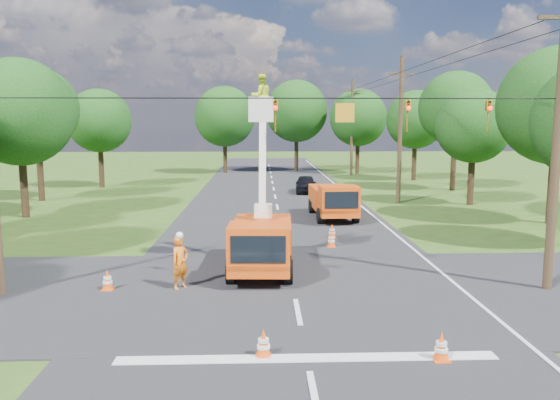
{
  "coord_description": "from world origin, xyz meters",
  "views": [
    {
      "loc": [
        -1.06,
        -15.35,
        5.54
      ],
      "look_at": [
        -0.34,
        5.33,
        2.6
      ],
      "focal_mm": 35.0,
      "sensor_mm": 36.0,
      "label": 1
    }
  ],
  "objects_px": {
    "tree_far_c": "(358,118)",
    "tree_left_e": "(36,109)",
    "ground_worker": "(180,263)",
    "pole_right_near": "(557,136)",
    "tree_far_a": "(225,117)",
    "tree_far_b": "(297,111)",
    "bucket_truck": "(261,231)",
    "traffic_cone_6": "(350,213)",
    "traffic_cone_0": "(263,343)",
    "tree_right_e": "(416,120)",
    "tree_right_d": "(456,108)",
    "traffic_cone_2": "(331,239)",
    "distant_car": "(306,184)",
    "traffic_cone_3": "(332,231)",
    "traffic_cone_1": "(441,347)",
    "pole_right_mid": "(400,129)",
    "tree_right_c": "(474,126)",
    "pole_right_far": "(352,127)",
    "tree_left_d": "(19,112)",
    "tree_right_b": "(558,106)",
    "second_truck": "(333,200)",
    "traffic_cone_4": "(107,280)"
  },
  "relations": [
    {
      "from": "traffic_cone_4",
      "to": "tree_right_c",
      "type": "bearing_deg",
      "value": 43.87
    },
    {
      "from": "traffic_cone_0",
      "to": "traffic_cone_3",
      "type": "height_order",
      "value": "same"
    },
    {
      "from": "bucket_truck",
      "to": "traffic_cone_6",
      "type": "distance_m",
      "value": 12.16
    },
    {
      "from": "pole_right_far",
      "to": "pole_right_mid",
      "type": "bearing_deg",
      "value": -90.0
    },
    {
      "from": "ground_worker",
      "to": "pole_right_near",
      "type": "xyz_separation_m",
      "value": [
        12.28,
        -0.48,
        4.2
      ]
    },
    {
      "from": "traffic_cone_6",
      "to": "tree_far_c",
      "type": "distance_m",
      "value": 29.5
    },
    {
      "from": "second_truck",
      "to": "tree_left_e",
      "type": "distance_m",
      "value": 22.23
    },
    {
      "from": "tree_right_c",
      "to": "tree_far_a",
      "type": "bearing_deg",
      "value": 127.17
    },
    {
      "from": "distant_car",
      "to": "traffic_cone_4",
      "type": "height_order",
      "value": "distant_car"
    },
    {
      "from": "ground_worker",
      "to": "traffic_cone_2",
      "type": "distance_m",
      "value": 8.38
    },
    {
      "from": "traffic_cone_2",
      "to": "pole_right_mid",
      "type": "relative_size",
      "value": 0.07
    },
    {
      "from": "ground_worker",
      "to": "tree_left_e",
      "type": "distance_m",
      "value": 25.77
    },
    {
      "from": "distant_car",
      "to": "tree_right_d",
      "type": "xyz_separation_m",
      "value": [
        12.28,
        1.35,
        5.99
      ]
    },
    {
      "from": "tree_far_c",
      "to": "tree_left_e",
      "type": "bearing_deg",
      "value": -142.75
    },
    {
      "from": "pole_right_mid",
      "to": "tree_right_e",
      "type": "bearing_deg",
      "value": 70.54
    },
    {
      "from": "traffic_cone_1",
      "to": "pole_right_mid",
      "type": "height_order",
      "value": "pole_right_mid"
    },
    {
      "from": "traffic_cone_4",
      "to": "pole_right_far",
      "type": "bearing_deg",
      "value": 69.68
    },
    {
      "from": "traffic_cone_0",
      "to": "tree_far_a",
      "type": "bearing_deg",
      "value": 94.73
    },
    {
      "from": "tree_right_e",
      "to": "tree_far_c",
      "type": "relative_size",
      "value": 0.94
    },
    {
      "from": "traffic_cone_6",
      "to": "pole_right_mid",
      "type": "distance_m",
      "value": 9.13
    },
    {
      "from": "tree_far_a",
      "to": "tree_right_e",
      "type": "bearing_deg",
      "value": -23.05
    },
    {
      "from": "bucket_truck",
      "to": "pole_right_far",
      "type": "relative_size",
      "value": 0.73
    },
    {
      "from": "tree_far_a",
      "to": "tree_far_b",
      "type": "bearing_deg",
      "value": 14.04
    },
    {
      "from": "traffic_cone_6",
      "to": "tree_far_a",
      "type": "height_order",
      "value": "tree_far_a"
    },
    {
      "from": "pole_right_near",
      "to": "tree_right_e",
      "type": "height_order",
      "value": "pole_right_near"
    },
    {
      "from": "traffic_cone_1",
      "to": "pole_right_near",
      "type": "height_order",
      "value": "pole_right_near"
    },
    {
      "from": "tree_right_c",
      "to": "traffic_cone_1",
      "type": "bearing_deg",
      "value": -112.44
    },
    {
      "from": "distant_car",
      "to": "traffic_cone_6",
      "type": "distance_m",
      "value": 12.19
    },
    {
      "from": "tree_left_e",
      "to": "tree_far_a",
      "type": "height_order",
      "value": "tree_far_a"
    },
    {
      "from": "bucket_truck",
      "to": "traffic_cone_2",
      "type": "relative_size",
      "value": 10.3
    },
    {
      "from": "pole_right_near",
      "to": "tree_right_c",
      "type": "relative_size",
      "value": 1.28
    },
    {
      "from": "bucket_truck",
      "to": "tree_right_e",
      "type": "height_order",
      "value": "tree_right_e"
    },
    {
      "from": "traffic_cone_2",
      "to": "tree_right_c",
      "type": "relative_size",
      "value": 0.09
    },
    {
      "from": "traffic_cone_6",
      "to": "bucket_truck",
      "type": "bearing_deg",
      "value": -115.21
    },
    {
      "from": "pole_right_mid",
      "to": "tree_right_c",
      "type": "xyz_separation_m",
      "value": [
        4.7,
        -1.0,
        0.21
      ]
    },
    {
      "from": "ground_worker",
      "to": "distant_car",
      "type": "height_order",
      "value": "ground_worker"
    },
    {
      "from": "traffic_cone_2",
      "to": "traffic_cone_3",
      "type": "height_order",
      "value": "same"
    },
    {
      "from": "bucket_truck",
      "to": "tree_far_c",
      "type": "bearing_deg",
      "value": 77.39
    },
    {
      "from": "tree_left_d",
      "to": "tree_right_b",
      "type": "distance_m",
      "value": 30.15
    },
    {
      "from": "tree_right_d",
      "to": "tree_far_c",
      "type": "xyz_separation_m",
      "value": [
        -5.3,
        15.0,
        -0.62
      ]
    },
    {
      "from": "traffic_cone_6",
      "to": "tree_right_c",
      "type": "height_order",
      "value": "tree_right_c"
    },
    {
      "from": "traffic_cone_3",
      "to": "traffic_cone_1",
      "type": "bearing_deg",
      "value": -86.73
    },
    {
      "from": "traffic_cone_0",
      "to": "pole_right_near",
      "type": "height_order",
      "value": "pole_right_near"
    },
    {
      "from": "tree_right_c",
      "to": "traffic_cone_4",
      "type": "bearing_deg",
      "value": -136.13
    },
    {
      "from": "tree_left_e",
      "to": "tree_far_c",
      "type": "relative_size",
      "value": 1.03
    },
    {
      "from": "pole_right_far",
      "to": "tree_far_c",
      "type": "bearing_deg",
      "value": 63.43
    },
    {
      "from": "tree_right_b",
      "to": "tree_right_e",
      "type": "height_order",
      "value": "tree_right_b"
    },
    {
      "from": "tree_right_b",
      "to": "tree_right_c",
      "type": "distance_m",
      "value": 7.31
    },
    {
      "from": "second_truck",
      "to": "tree_left_e",
      "type": "relative_size",
      "value": 0.61
    },
    {
      "from": "tree_right_d",
      "to": "tree_right_e",
      "type": "xyz_separation_m",
      "value": [
        -1.0,
        8.0,
        -0.87
      ]
    }
  ]
}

